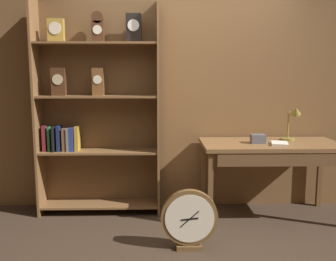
{
  "coord_description": "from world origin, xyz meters",
  "views": [
    {
      "loc": [
        -0.24,
        -2.89,
        1.51
      ],
      "look_at": [
        -0.16,
        0.76,
        0.97
      ],
      "focal_mm": 40.14,
      "sensor_mm": 36.0,
      "label": 1
    }
  ],
  "objects_px": {
    "desk_lamp": "(293,121)",
    "toolbox_small": "(258,139)",
    "bookshelf": "(96,107)",
    "round_clock_large": "(189,219)",
    "workbench": "(271,151)",
    "open_repair_manual": "(280,144)"
  },
  "relations": [
    {
      "from": "desk_lamp",
      "to": "toolbox_small",
      "type": "bearing_deg",
      "value": -158.58
    },
    {
      "from": "desk_lamp",
      "to": "bookshelf",
      "type": "bearing_deg",
      "value": 178.06
    },
    {
      "from": "bookshelf",
      "to": "open_repair_manual",
      "type": "height_order",
      "value": "bookshelf"
    },
    {
      "from": "workbench",
      "to": "desk_lamp",
      "type": "relative_size",
      "value": 3.74
    },
    {
      "from": "toolbox_small",
      "to": "round_clock_large",
      "type": "height_order",
      "value": "toolbox_small"
    },
    {
      "from": "round_clock_large",
      "to": "desk_lamp",
      "type": "bearing_deg",
      "value": 36.82
    },
    {
      "from": "bookshelf",
      "to": "round_clock_large",
      "type": "relative_size",
      "value": 4.27
    },
    {
      "from": "bookshelf",
      "to": "desk_lamp",
      "type": "relative_size",
      "value": 5.93
    },
    {
      "from": "toolbox_small",
      "to": "round_clock_large",
      "type": "xyz_separation_m",
      "value": [
        -0.77,
        -0.72,
        -0.58
      ]
    },
    {
      "from": "bookshelf",
      "to": "workbench",
      "type": "relative_size",
      "value": 1.58
    },
    {
      "from": "workbench",
      "to": "round_clock_large",
      "type": "height_order",
      "value": "workbench"
    },
    {
      "from": "bookshelf",
      "to": "desk_lamp",
      "type": "xyz_separation_m",
      "value": [
        2.12,
        -0.07,
        -0.15
      ]
    },
    {
      "from": "workbench",
      "to": "desk_lamp",
      "type": "distance_m",
      "value": 0.43
    },
    {
      "from": "toolbox_small",
      "to": "open_repair_manual",
      "type": "distance_m",
      "value": 0.22
    },
    {
      "from": "open_repair_manual",
      "to": "desk_lamp",
      "type": "bearing_deg",
      "value": 64.28
    },
    {
      "from": "workbench",
      "to": "toolbox_small",
      "type": "bearing_deg",
      "value": -178.19
    },
    {
      "from": "workbench",
      "to": "desk_lamp",
      "type": "xyz_separation_m",
      "value": [
        0.26,
        0.16,
        0.3
      ]
    },
    {
      "from": "open_repair_manual",
      "to": "toolbox_small",
      "type": "bearing_deg",
      "value": 167.99
    },
    {
      "from": "open_repair_manual",
      "to": "round_clock_large",
      "type": "xyz_separation_m",
      "value": [
        -0.96,
        -0.62,
        -0.55
      ]
    },
    {
      "from": "desk_lamp",
      "to": "toolbox_small",
      "type": "height_order",
      "value": "desk_lamp"
    },
    {
      "from": "workbench",
      "to": "round_clock_large",
      "type": "bearing_deg",
      "value": -141.56
    },
    {
      "from": "bookshelf",
      "to": "open_repair_manual",
      "type": "relative_size",
      "value": 10.41
    }
  ]
}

